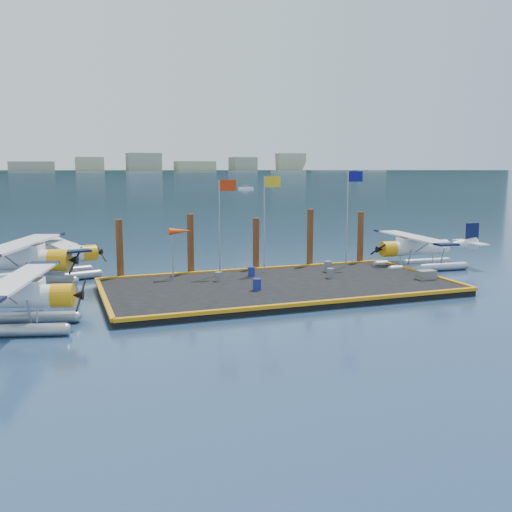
{
  "coord_description": "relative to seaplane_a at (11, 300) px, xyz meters",
  "views": [
    {
      "loc": [
        -12.26,
        -30.47,
        7.25
      ],
      "look_at": [
        -0.71,
        2.0,
        1.79
      ],
      "focal_mm": 40.0,
      "sensor_mm": 36.0,
      "label": 1
    }
  ],
  "objects": [
    {
      "name": "ground",
      "position": [
        14.23,
        3.66,
        -1.38
      ],
      "size": [
        4000.0,
        4000.0,
        0.0
      ],
      "primitive_type": "plane",
      "color": "navy",
      "rests_on": "ground"
    },
    {
      "name": "dock",
      "position": [
        14.23,
        3.66,
        -1.18
      ],
      "size": [
        20.0,
        10.0,
        0.4
      ],
      "primitive_type": "cube",
      "color": "black",
      "rests_on": "ground"
    },
    {
      "name": "dock_bumpers",
      "position": [
        14.23,
        3.66,
        -0.89
      ],
      "size": [
        20.25,
        10.25,
        0.18
      ],
      "primitive_type": null,
      "color": "orange",
      "rests_on": "dock"
    },
    {
      "name": "far_backdrop",
      "position": [
        254.14,
        1741.18,
        8.07
      ],
      "size": [
        3050.0,
        2050.0,
        810.0
      ],
      "color": "black",
      "rests_on": "ground"
    },
    {
      "name": "seaplane_a",
      "position": [
        0.0,
        0.0,
        0.0
      ],
      "size": [
        8.26,
        8.91,
        3.17
      ],
      "rotation": [
        0.0,
        0.0,
        -1.82
      ],
      "color": "#92959F",
      "rests_on": "ground"
    },
    {
      "name": "seaplane_b",
      "position": [
        -0.37,
        8.74,
        0.27
      ],
      "size": [
        9.87,
        10.5,
        3.78
      ],
      "rotation": [
        0.0,
        0.0,
        -1.92
      ],
      "color": "#92959F",
      "rests_on": "ground"
    },
    {
      "name": "seaplane_c",
      "position": [
        1.88,
        11.61,
        -0.01
      ],
      "size": [
        8.22,
        8.89,
        3.15
      ],
      "rotation": [
        0.0,
        0.0,
        -1.33
      ],
      "color": "#92959F",
      "rests_on": "ground"
    },
    {
      "name": "seaplane_d",
      "position": [
        25.98,
        6.84,
        0.0
      ],
      "size": [
        8.11,
        8.94,
        3.17
      ],
      "rotation": [
        0.0,
        0.0,
        1.51
      ],
      "color": "#92959F",
      "rests_on": "ground"
    },
    {
      "name": "drum_0",
      "position": [
        11.1,
        5.61,
        -0.7
      ],
      "size": [
        0.39,
        0.39,
        0.56
      ],
      "primitive_type": "cylinder",
      "color": "slate",
      "rests_on": "dock"
    },
    {
      "name": "drum_2",
      "position": [
        17.88,
        4.21,
        -0.67
      ],
      "size": [
        0.43,
        0.43,
        0.61
      ],
      "primitive_type": "cylinder",
      "color": "slate",
      "rests_on": "dock"
    },
    {
      "name": "drum_3",
      "position": [
        12.43,
        2.44,
        -0.65
      ],
      "size": [
        0.46,
        0.46,
        0.65
      ],
      "primitive_type": "cylinder",
      "color": "navy",
      "rests_on": "dock"
    },
    {
      "name": "drum_4",
      "position": [
        18.73,
        6.21,
        -0.63
      ],
      "size": [
        0.49,
        0.49,
        0.69
      ],
      "primitive_type": "cylinder",
      "color": "slate",
      "rests_on": "dock"
    },
    {
      "name": "drum_5",
      "position": [
        13.49,
        6.42,
        -0.68
      ],
      "size": [
        0.42,
        0.42,
        0.59
      ],
      "primitive_type": "cylinder",
      "color": "navy",
      "rests_on": "dock"
    },
    {
      "name": "crate",
      "position": [
        23.23,
        1.93,
        -0.7
      ],
      "size": [
        1.1,
        0.74,
        0.55
      ],
      "primitive_type": "cube",
      "color": "slate",
      "rests_on": "dock"
    },
    {
      "name": "flagpole_red",
      "position": [
        11.93,
        7.46,
        3.02
      ],
      "size": [
        1.14,
        0.08,
        6.0
      ],
      "color": "#97969F",
      "rests_on": "dock"
    },
    {
      "name": "flagpole_yellow",
      "position": [
        14.93,
        7.46,
        3.13
      ],
      "size": [
        1.14,
        0.08,
        6.2
      ],
      "color": "#97969F",
      "rests_on": "dock"
    },
    {
      "name": "flagpole_blue",
      "position": [
        20.92,
        7.46,
        3.31
      ],
      "size": [
        1.14,
        0.08,
        6.5
      ],
      "color": "#97969F",
      "rests_on": "dock"
    },
    {
      "name": "windsock",
      "position": [
        9.2,
        7.46,
        1.85
      ],
      "size": [
        1.4,
        0.44,
        3.12
      ],
      "color": "#97969F",
      "rests_on": "dock"
    },
    {
      "name": "piling_0",
      "position": [
        5.73,
        9.06,
        0.62
      ],
      "size": [
        0.44,
        0.44,
        4.0
      ],
      "primitive_type": "cylinder",
      "color": "#492714",
      "rests_on": "ground"
    },
    {
      "name": "piling_1",
      "position": [
        10.23,
        9.06,
        0.72
      ],
      "size": [
        0.44,
        0.44,
        4.2
      ],
      "primitive_type": "cylinder",
      "color": "#492714",
      "rests_on": "ground"
    },
    {
      "name": "piling_2",
      "position": [
        14.73,
        9.06,
        0.52
      ],
      "size": [
        0.44,
        0.44,
        3.8
      ],
      "primitive_type": "cylinder",
      "color": "#492714",
      "rests_on": "ground"
    },
    {
      "name": "piling_3",
      "position": [
        18.73,
        9.06,
        0.77
      ],
      "size": [
        0.44,
        0.44,
        4.3
      ],
      "primitive_type": "cylinder",
      "color": "#492714",
      "rests_on": "ground"
    },
    {
      "name": "piling_4",
      "position": [
        22.73,
        9.06,
        0.62
      ],
      "size": [
        0.44,
        0.44,
        4.0
      ],
      "primitive_type": "cylinder",
      "color": "#492714",
      "rests_on": "ground"
    }
  ]
}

